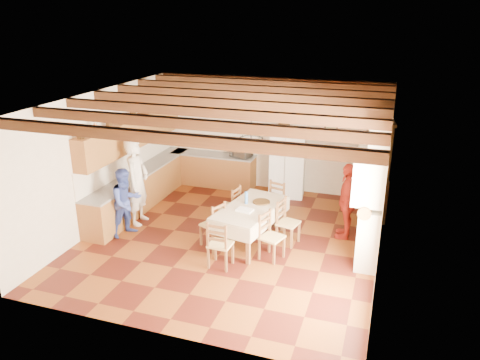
{
  "coord_description": "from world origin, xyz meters",
  "views": [
    {
      "loc": [
        2.99,
        -8.41,
        4.61
      ],
      "look_at": [
        0.1,
        0.3,
        1.25
      ],
      "focal_mm": 35.0,
      "sensor_mm": 36.0,
      "label": 1
    }
  ],
  "objects_px": {
    "chair_right_far": "(288,222)",
    "person_woman_blue": "(126,202)",
    "chair_right_near": "(272,236)",
    "chair_end_near": "(220,243)",
    "hutch": "(376,167)",
    "chair_left_far": "(230,206)",
    "chair_end_far": "(273,203)",
    "person_man": "(137,182)",
    "person_woman_red": "(347,201)",
    "chair_left_near": "(213,223)",
    "microwave": "(241,151)",
    "dining_table": "(250,210)",
    "refrigerator": "(288,163)"
  },
  "relations": [
    {
      "from": "refrigerator",
      "to": "chair_right_far",
      "type": "height_order",
      "value": "refrigerator"
    },
    {
      "from": "chair_left_near",
      "to": "person_man",
      "type": "bearing_deg",
      "value": -81.32
    },
    {
      "from": "hutch",
      "to": "chair_right_near",
      "type": "xyz_separation_m",
      "value": [
        -1.73,
        -2.86,
        -0.68
      ]
    },
    {
      "from": "refrigerator",
      "to": "chair_end_far",
      "type": "height_order",
      "value": "refrigerator"
    },
    {
      "from": "hutch",
      "to": "person_woman_blue",
      "type": "bearing_deg",
      "value": -157.87
    },
    {
      "from": "chair_left_far",
      "to": "person_woman_red",
      "type": "bearing_deg",
      "value": 105.77
    },
    {
      "from": "chair_right_near",
      "to": "chair_end_near",
      "type": "distance_m",
      "value": 1.03
    },
    {
      "from": "person_woman_blue",
      "to": "microwave",
      "type": "distance_m",
      "value": 3.72
    },
    {
      "from": "hutch",
      "to": "chair_right_near",
      "type": "relative_size",
      "value": 2.42
    },
    {
      "from": "chair_left_near",
      "to": "chair_left_far",
      "type": "distance_m",
      "value": 0.95
    },
    {
      "from": "hutch",
      "to": "person_man",
      "type": "distance_m",
      "value": 5.48
    },
    {
      "from": "person_woman_red",
      "to": "chair_end_near",
      "type": "bearing_deg",
      "value": -46.0
    },
    {
      "from": "chair_right_far",
      "to": "chair_end_far",
      "type": "xyz_separation_m",
      "value": [
        -0.55,
        0.87,
        0.0
      ]
    },
    {
      "from": "chair_right_near",
      "to": "microwave",
      "type": "distance_m",
      "value": 3.94
    },
    {
      "from": "chair_end_near",
      "to": "chair_end_far",
      "type": "bearing_deg",
      "value": -99.58
    },
    {
      "from": "chair_end_far",
      "to": "person_woman_blue",
      "type": "bearing_deg",
      "value": -133.84
    },
    {
      "from": "person_man",
      "to": "chair_right_far",
      "type": "bearing_deg",
      "value": -95.74
    },
    {
      "from": "refrigerator",
      "to": "person_woman_red",
      "type": "distance_m",
      "value": 2.63
    },
    {
      "from": "chair_left_far",
      "to": "person_man",
      "type": "relative_size",
      "value": 0.49
    },
    {
      "from": "chair_left_near",
      "to": "chair_right_far",
      "type": "bearing_deg",
      "value": 132.85
    },
    {
      "from": "hutch",
      "to": "chair_left_far",
      "type": "xyz_separation_m",
      "value": [
        -3.0,
        -1.73,
        -0.68
      ]
    },
    {
      "from": "chair_left_far",
      "to": "microwave",
      "type": "xyz_separation_m",
      "value": [
        -0.51,
        2.35,
        0.57
      ]
    },
    {
      "from": "dining_table",
      "to": "chair_right_near",
      "type": "distance_m",
      "value": 0.84
    },
    {
      "from": "dining_table",
      "to": "chair_end_far",
      "type": "distance_m",
      "value": 1.11
    },
    {
      "from": "hutch",
      "to": "chair_right_far",
      "type": "xyz_separation_m",
      "value": [
        -1.57,
        -2.13,
        -0.68
      ]
    },
    {
      "from": "chair_right_far",
      "to": "person_woman_blue",
      "type": "relative_size",
      "value": 0.64
    },
    {
      "from": "chair_right_far",
      "to": "chair_left_near",
      "type": "bearing_deg",
      "value": 123.63
    },
    {
      "from": "hutch",
      "to": "chair_end_far",
      "type": "height_order",
      "value": "hutch"
    },
    {
      "from": "chair_right_near",
      "to": "person_woman_blue",
      "type": "bearing_deg",
      "value": 107.01
    },
    {
      "from": "chair_left_far",
      "to": "microwave",
      "type": "bearing_deg",
      "value": -158.67
    },
    {
      "from": "chair_end_far",
      "to": "person_woman_red",
      "type": "bearing_deg",
      "value": 11.56
    },
    {
      "from": "refrigerator",
      "to": "chair_end_near",
      "type": "xyz_separation_m",
      "value": [
        -0.37,
        -3.98,
        -0.39
      ]
    },
    {
      "from": "chair_left_far",
      "to": "person_woman_red",
      "type": "relative_size",
      "value": 0.58
    },
    {
      "from": "chair_left_near",
      "to": "person_woman_blue",
      "type": "relative_size",
      "value": 0.64
    },
    {
      "from": "hutch",
      "to": "person_woman_red",
      "type": "height_order",
      "value": "hutch"
    },
    {
      "from": "refrigerator",
      "to": "chair_right_near",
      "type": "bearing_deg",
      "value": -88.03
    },
    {
      "from": "chair_right_near",
      "to": "chair_end_near",
      "type": "bearing_deg",
      "value": 142.47
    },
    {
      "from": "dining_table",
      "to": "chair_left_far",
      "type": "distance_m",
      "value": 0.93
    },
    {
      "from": "person_man",
      "to": "chair_right_near",
      "type": "bearing_deg",
      "value": -108.26
    },
    {
      "from": "refrigerator",
      "to": "chair_right_far",
      "type": "bearing_deg",
      "value": -82.64
    },
    {
      "from": "person_man",
      "to": "chair_end_near",
      "type": "bearing_deg",
      "value": -123.84
    },
    {
      "from": "chair_right_near",
      "to": "person_man",
      "type": "relative_size",
      "value": 0.49
    },
    {
      "from": "hutch",
      "to": "microwave",
      "type": "xyz_separation_m",
      "value": [
        -3.5,
        0.62,
        -0.11
      ]
    },
    {
      "from": "chair_right_far",
      "to": "person_woman_blue",
      "type": "distance_m",
      "value": 3.45
    },
    {
      "from": "chair_right_near",
      "to": "chair_end_near",
      "type": "xyz_separation_m",
      "value": [
        -0.84,
        -0.58,
        0.0
      ]
    },
    {
      "from": "chair_left_near",
      "to": "person_woman_blue",
      "type": "distance_m",
      "value": 1.94
    },
    {
      "from": "hutch",
      "to": "chair_left_far",
      "type": "height_order",
      "value": "hutch"
    },
    {
      "from": "chair_left_near",
      "to": "person_woman_blue",
      "type": "height_order",
      "value": "person_woman_blue"
    },
    {
      "from": "dining_table",
      "to": "chair_left_near",
      "type": "xyz_separation_m",
      "value": [
        -0.7,
        -0.35,
        -0.24
      ]
    },
    {
      "from": "dining_table",
      "to": "chair_left_far",
      "type": "bearing_deg",
      "value": 138.33
    }
  ]
}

